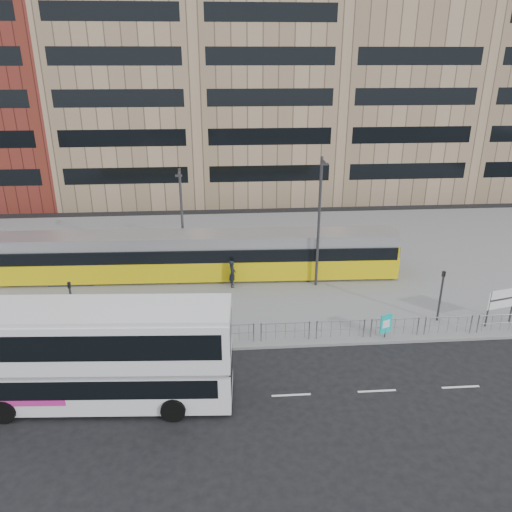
{
  "coord_description": "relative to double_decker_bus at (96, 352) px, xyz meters",
  "views": [
    {
      "loc": [
        -1.01,
        -22.59,
        14.4
      ],
      "look_at": [
        1.14,
        6.0,
        2.88
      ],
      "focal_mm": 35.0,
      "sensor_mm": 36.0,
      "label": 1
    }
  ],
  "objects": [
    {
      "name": "traffic_light_east",
      "position": [
        17.92,
        5.75,
        -0.4
      ],
      "size": [
        0.21,
        0.23,
        3.1
      ],
      "rotation": [
        0.0,
        0.0,
        0.25
      ],
      "color": "#2D2D30",
      "rests_on": "plaza"
    },
    {
      "name": "ground",
      "position": [
        6.53,
        3.74,
        -2.53
      ],
      "size": [
        120.0,
        120.0,
        0.0
      ],
      "primitive_type": "plane",
      "color": "black",
      "rests_on": "ground"
    },
    {
      "name": "road_markings",
      "position": [
        7.53,
        -0.26,
        -2.52
      ],
      "size": [
        62.0,
        0.12,
        0.01
      ],
      "primitive_type": "cube",
      "color": "white",
      "rests_on": "ground"
    },
    {
      "name": "kerb",
      "position": [
        6.53,
        3.79,
        -2.45
      ],
      "size": [
        64.0,
        0.25,
        0.17
      ],
      "primitive_type": "cube",
      "color": "gray",
      "rests_on": "ground"
    },
    {
      "name": "plaza",
      "position": [
        6.53,
        15.74,
        -2.45
      ],
      "size": [
        64.0,
        24.0,
        0.15
      ],
      "primitive_type": "cube",
      "color": "gray",
      "rests_on": "ground"
    },
    {
      "name": "building_row",
      "position": [
        8.08,
        38.01,
        10.38
      ],
      "size": [
        70.4,
        18.4,
        31.2
      ],
      "color": "maroon",
      "rests_on": "ground"
    },
    {
      "name": "double_decker_bus",
      "position": [
        0.0,
        0.0,
        0.0
      ],
      "size": [
        11.84,
        3.5,
        4.68
      ],
      "rotation": [
        0.0,
        0.0,
        -0.06
      ],
      "color": "white",
      "rests_on": "ground"
    },
    {
      "name": "pedestrian_barrier",
      "position": [
        8.53,
        4.24,
        -1.55
      ],
      "size": [
        32.07,
        0.07,
        1.1
      ],
      "color": "gray",
      "rests_on": "plaza"
    },
    {
      "name": "lamp_post_west",
      "position": [
        2.87,
        14.56,
        1.61
      ],
      "size": [
        0.45,
        1.04,
        7.24
      ],
      "color": "#2D2D30",
      "rests_on": "plaza"
    },
    {
      "name": "traffic_light_west",
      "position": [
        -2.6,
        5.84,
        -0.4
      ],
      "size": [
        0.17,
        0.2,
        3.1
      ],
      "rotation": [
        0.0,
        0.0,
        0.02
      ],
      "color": "#2D2D30",
      "rests_on": "plaza"
    },
    {
      "name": "pedestrian",
      "position": [
        6.22,
        11.22,
        -1.46
      ],
      "size": [
        0.48,
        0.69,
        1.84
      ],
      "primitive_type": "imported",
      "rotation": [
        0.0,
        0.0,
        1.52
      ],
      "color": "black",
      "rests_on": "plaza"
    },
    {
      "name": "lamp_post_east",
      "position": [
        11.79,
        11.01,
        2.3
      ],
      "size": [
        0.45,
        1.04,
        8.6
      ],
      "color": "#2D2D30",
      "rests_on": "plaza"
    },
    {
      "name": "station_sign",
      "position": [
        21.17,
        5.07,
        -0.88
      ],
      "size": [
        1.84,
        0.52,
        2.16
      ],
      "rotation": [
        0.0,
        0.0,
        0.24
      ],
      "color": "#2D2D30",
      "rests_on": "plaza"
    },
    {
      "name": "tram",
      "position": [
        4.08,
        12.94,
        -0.79
      ],
      "size": [
        26.98,
        3.39,
        3.17
      ],
      "rotation": [
        0.0,
        0.0,
        -0.03
      ],
      "color": "#D8BE0B",
      "rests_on": "plaza"
    },
    {
      "name": "ad_panel",
      "position": [
        14.29,
        4.14,
        -1.57
      ],
      "size": [
        0.71,
        0.32,
        1.39
      ],
      "rotation": [
        0.0,
        0.0,
        0.37
      ],
      "color": "#2D2D30",
      "rests_on": "plaza"
    }
  ]
}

